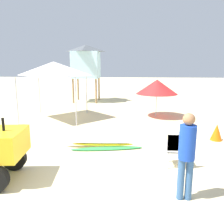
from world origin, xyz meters
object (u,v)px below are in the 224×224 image
object	(u,v)px
lifeguard_far_right	(187,151)
lifeguard_tower	(86,61)
popup_canopy	(54,69)
beach_umbrella_left	(157,87)
traffic_cone_near	(217,132)
surfboard_pile	(103,144)
stacked_plastic_chairs	(176,145)

from	to	relation	value
lifeguard_far_right	lifeguard_tower	bearing A→B (deg)	109.01
popup_canopy	beach_umbrella_left	size ratio (longest dim) A/B	1.33
lifeguard_far_right	traffic_cone_near	size ratio (longest dim) A/B	3.06
lifeguard_far_right	popup_canopy	world-z (taller)	popup_canopy
lifeguard_far_right	popup_canopy	distance (m)	8.36
beach_umbrella_left	popup_canopy	bearing A→B (deg)	-171.26
surfboard_pile	beach_umbrella_left	bearing A→B (deg)	65.37
surfboard_pile	popup_canopy	xyz separation A→B (m)	(-2.79, 3.98, 2.31)
surfboard_pile	beach_umbrella_left	distance (m)	5.41
surfboard_pile	beach_umbrella_left	size ratio (longest dim) A/B	1.26
surfboard_pile	beach_umbrella_left	xyz separation A→B (m)	(2.18, 4.75, 1.41)
popup_canopy	lifeguard_tower	size ratio (longest dim) A/B	0.71
surfboard_pile	traffic_cone_near	world-z (taller)	traffic_cone_near
stacked_plastic_chairs	surfboard_pile	size ratio (longest dim) A/B	0.39
stacked_plastic_chairs	surfboard_pile	world-z (taller)	stacked_plastic_chairs
lifeguard_tower	traffic_cone_near	world-z (taller)	lifeguard_tower
surfboard_pile	popup_canopy	distance (m)	5.38
stacked_plastic_chairs	traffic_cone_near	bearing A→B (deg)	51.55
lifeguard_far_right	traffic_cone_near	world-z (taller)	lifeguard_far_right
stacked_plastic_chairs	popup_canopy	size ratio (longest dim) A/B	0.37
lifeguard_tower	beach_umbrella_left	distance (m)	6.43
lifeguard_far_right	traffic_cone_near	xyz separation A→B (m)	(1.98, 3.86, -0.74)
surfboard_pile	lifeguard_far_right	bearing A→B (deg)	-54.93
stacked_plastic_chairs	popup_canopy	world-z (taller)	popup_canopy
stacked_plastic_chairs	lifeguard_far_right	xyz separation A→B (m)	(-0.10, -1.50, 0.43)
popup_canopy	lifeguard_far_right	bearing A→B (deg)	-54.98
lifeguard_far_right	traffic_cone_near	bearing A→B (deg)	62.91
popup_canopy	traffic_cone_near	distance (m)	7.60
surfboard_pile	lifeguard_tower	xyz separation A→B (m)	(-2.21, 9.28, 2.67)
beach_umbrella_left	traffic_cone_near	bearing A→B (deg)	-64.52
stacked_plastic_chairs	popup_canopy	bearing A→B (deg)	132.59
beach_umbrella_left	traffic_cone_near	xyz separation A→B (m)	(1.74, -3.65, -1.24)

